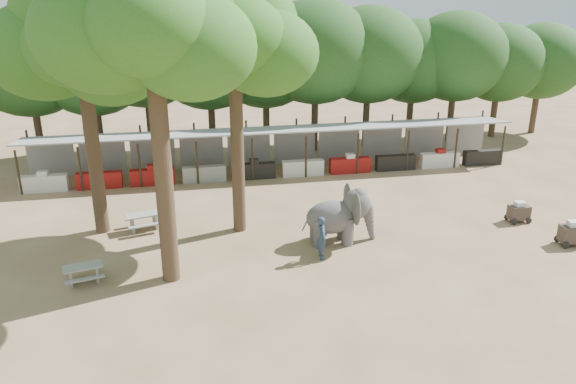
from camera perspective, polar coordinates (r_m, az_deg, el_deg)
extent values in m
plane|color=brown|center=(20.51, 5.49, -9.83)|extent=(100.00, 100.00, 0.00)
cube|color=#919498|center=(32.37, -1.31, 6.34)|extent=(28.00, 2.99, 0.39)
cylinder|color=#2D2319|center=(31.84, -23.81, 1.93)|extent=(0.12, 0.12, 2.40)
cylinder|color=#2D2319|center=(34.31, -22.96, 3.63)|extent=(0.12, 0.12, 2.80)
cube|color=silver|center=(32.29, -23.54, 0.80)|extent=(2.38, 0.50, 0.90)
cube|color=gray|center=(34.37, -22.89, 2.97)|extent=(2.52, 0.12, 2.00)
cylinder|color=#2D2319|center=(31.31, -18.83, 2.30)|extent=(0.12, 0.12, 2.40)
cylinder|color=#2D2319|center=(33.83, -18.33, 3.99)|extent=(0.12, 0.12, 2.80)
cube|color=maroon|center=(31.77, -18.62, 1.15)|extent=(2.38, 0.50, 0.90)
cube|color=gray|center=(33.89, -18.26, 3.32)|extent=(2.52, 0.12, 2.00)
cylinder|color=#2D2319|center=(31.03, -13.71, 2.66)|extent=(0.12, 0.12, 2.40)
cylinder|color=#2D2319|center=(33.57, -13.59, 4.34)|extent=(0.12, 0.12, 2.80)
cube|color=maroon|center=(31.49, -13.59, 1.49)|extent=(2.38, 0.50, 0.90)
cube|color=gray|center=(33.63, -13.53, 3.66)|extent=(2.52, 0.12, 2.00)
cylinder|color=#2D2319|center=(31.00, -8.54, 3.00)|extent=(0.12, 0.12, 2.40)
cylinder|color=#2D2319|center=(33.54, -8.80, 4.65)|extent=(0.12, 0.12, 2.80)
cube|color=gray|center=(31.46, -8.50, 1.83)|extent=(2.38, 0.50, 0.90)
cube|color=gray|center=(33.60, -8.76, 3.98)|extent=(2.52, 0.12, 2.00)
cylinder|color=#2D2319|center=(31.22, -3.40, 3.32)|extent=(0.12, 0.12, 2.40)
cylinder|color=#2D2319|center=(33.74, -4.03, 4.94)|extent=(0.12, 0.12, 2.80)
cube|color=black|center=(31.68, -3.44, 2.14)|extent=(2.38, 0.50, 0.90)
cube|color=gray|center=(33.80, -4.01, 4.26)|extent=(2.52, 0.12, 2.00)
cylinder|color=#2D2319|center=(31.69, 1.63, 3.60)|extent=(0.12, 0.12, 2.40)
cylinder|color=#2D2319|center=(34.18, 0.65, 5.18)|extent=(0.12, 0.12, 2.80)
cube|color=silver|center=(32.15, 1.52, 2.44)|extent=(2.38, 0.50, 0.90)
cube|color=gray|center=(34.24, 0.66, 4.52)|extent=(2.52, 0.12, 2.00)
cylinder|color=#2D2319|center=(32.40, 6.48, 3.85)|extent=(0.12, 0.12, 2.40)
cylinder|color=#2D2319|center=(34.83, 5.18, 5.39)|extent=(0.12, 0.12, 2.80)
cube|color=maroon|center=(32.84, 6.30, 2.71)|extent=(2.38, 0.50, 0.90)
cube|color=gray|center=(34.89, 5.18, 4.73)|extent=(2.52, 0.12, 2.00)
cylinder|color=#2D2319|center=(33.32, 11.09, 4.05)|extent=(0.12, 0.12, 2.40)
cylinder|color=#2D2319|center=(35.70, 9.53, 5.56)|extent=(0.12, 0.12, 2.80)
cube|color=black|center=(33.76, 10.85, 2.95)|extent=(2.38, 0.50, 0.90)
cube|color=gray|center=(35.75, 9.52, 4.92)|extent=(2.52, 0.12, 2.00)
cylinder|color=#2D2319|center=(34.45, 15.43, 4.23)|extent=(0.12, 0.12, 2.40)
cylinder|color=#2D2319|center=(36.75, 13.65, 5.68)|extent=(0.12, 0.12, 2.80)
cube|color=silver|center=(34.87, 15.14, 3.16)|extent=(2.38, 0.50, 0.90)
cube|color=gray|center=(36.81, 13.63, 5.06)|extent=(2.52, 0.12, 2.00)
cylinder|color=#2D2319|center=(35.77, 19.48, 4.37)|extent=(0.12, 0.12, 2.40)
cylinder|color=#2D2319|center=(37.99, 17.52, 5.78)|extent=(0.12, 0.12, 2.80)
cube|color=black|center=(36.17, 19.15, 3.33)|extent=(2.38, 0.50, 0.90)
cube|color=gray|center=(38.04, 17.49, 5.17)|extent=(2.52, 0.12, 2.00)
cylinder|color=#332316|center=(24.92, -19.40, 5.97)|extent=(0.60, 0.60, 9.20)
cone|color=#332316|center=(24.30, -20.70, 16.52)|extent=(0.57, 0.57, 2.88)
ellipsoid|color=#205317|center=(24.94, -23.44, 13.03)|extent=(4.80, 4.80, 3.94)
ellipsoid|color=#205317|center=(23.70, -17.46, 12.47)|extent=(4.20, 4.20, 3.44)
ellipsoid|color=#205317|center=(25.40, -19.64, 14.97)|extent=(5.20, 5.20, 4.26)
ellipsoid|color=#205317|center=(23.09, -20.85, 13.67)|extent=(3.80, 3.80, 3.12)
ellipsoid|color=#205317|center=(24.55, -21.35, 16.52)|extent=(4.40, 4.40, 3.61)
cylinder|color=#332316|center=(19.66, -12.79, 4.86)|extent=(0.64, 0.64, 10.40)
ellipsoid|color=#205317|center=(19.46, -17.89, 15.17)|extent=(4.80, 4.80, 3.94)
ellipsoid|color=#205317|center=(18.49, -9.79, 14.35)|extent=(4.20, 4.20, 3.44)
ellipsoid|color=#205317|center=(20.12, -13.10, 17.44)|extent=(5.20, 5.20, 4.26)
ellipsoid|color=#205317|center=(17.74, -13.88, 16.12)|extent=(3.80, 3.80, 3.12)
cylinder|color=#332316|center=(23.73, -5.25, 6.86)|extent=(0.56, 0.56, 9.60)
cone|color=#332316|center=(23.11, -5.64, 18.52)|extent=(0.53, 0.53, 3.00)
ellipsoid|color=#205317|center=(23.40, -9.12, 14.86)|extent=(4.80, 4.80, 3.94)
ellipsoid|color=#205317|center=(22.79, -2.23, 13.94)|extent=(4.20, 4.20, 3.44)
ellipsoid|color=#205317|center=(24.26, -5.35, 16.62)|extent=(5.20, 5.20, 4.26)
ellipsoid|color=#205317|center=(21.88, -5.19, 15.46)|extent=(3.80, 3.80, 3.12)
ellipsoid|color=#205317|center=(23.29, -6.46, 18.41)|extent=(4.40, 4.40, 3.61)
cylinder|color=#332316|center=(37.82, -23.12, 5.76)|extent=(0.44, 0.44, 3.74)
ellipsoid|color=#133611|center=(37.18, -23.90, 11.21)|extent=(6.46, 5.95, 5.61)
cylinder|color=#332316|center=(37.25, -18.10, 6.19)|extent=(0.44, 0.44, 3.74)
ellipsoid|color=#133611|center=(36.60, -18.72, 11.74)|extent=(6.46, 5.95, 5.61)
cylinder|color=#332316|center=(36.97, -12.95, 6.57)|extent=(0.44, 0.44, 3.74)
ellipsoid|color=#133611|center=(36.32, -13.40, 12.18)|extent=(6.46, 5.95, 5.61)
cylinder|color=#332316|center=(37.00, -7.76, 6.91)|extent=(0.44, 0.44, 3.74)
ellipsoid|color=#133611|center=(36.35, -8.03, 12.53)|extent=(6.46, 5.95, 5.61)
cylinder|color=#332316|center=(37.32, -2.61, 7.19)|extent=(0.44, 0.44, 3.74)
ellipsoid|color=#133611|center=(36.68, -2.70, 12.76)|extent=(6.46, 5.95, 5.61)
cylinder|color=#332316|center=(37.94, 2.42, 7.40)|extent=(0.44, 0.44, 3.74)
ellipsoid|color=#133611|center=(37.30, 2.50, 12.89)|extent=(6.46, 5.95, 5.61)
cylinder|color=#332316|center=(38.83, 7.25, 7.56)|extent=(0.44, 0.44, 3.74)
ellipsoid|color=#133611|center=(38.21, 7.49, 12.91)|extent=(6.46, 5.95, 5.61)
cylinder|color=#332316|center=(39.98, 11.84, 7.66)|extent=(0.44, 0.44, 3.74)
ellipsoid|color=#133611|center=(39.38, 12.23, 12.85)|extent=(6.46, 5.95, 5.61)
cylinder|color=#332316|center=(41.37, 16.15, 7.70)|extent=(0.44, 0.44, 3.74)
ellipsoid|color=#133611|center=(40.79, 16.65, 12.71)|extent=(6.46, 5.95, 5.61)
cylinder|color=#332316|center=(42.97, 20.16, 7.71)|extent=(0.44, 0.44, 3.74)
ellipsoid|color=#133611|center=(42.41, 20.76, 12.52)|extent=(6.46, 5.95, 5.61)
cylinder|color=#332316|center=(44.76, 23.86, 7.68)|extent=(0.44, 0.44, 3.74)
ellipsoid|color=#133611|center=(44.23, 24.54, 12.29)|extent=(6.46, 5.95, 5.61)
ellipsoid|color=#454242|center=(23.55, 4.48, -2.56)|extent=(2.22, 1.31, 1.42)
cylinder|color=#454242|center=(23.33, 3.21, -4.23)|extent=(0.51, 0.51, 1.20)
cylinder|color=#454242|center=(23.93, 2.84, -3.57)|extent=(0.51, 0.51, 1.20)
cylinder|color=#454242|center=(23.62, 6.07, -4.00)|extent=(0.51, 0.51, 1.20)
cylinder|color=#454242|center=(24.22, 5.63, -3.36)|extent=(0.51, 0.51, 1.20)
ellipsoid|color=#454242|center=(23.64, 6.96, -1.24)|extent=(1.23, 1.00, 1.32)
ellipsoid|color=#454242|center=(23.00, 6.95, -1.77)|extent=(0.22, 1.09, 1.35)
ellipsoid|color=#454242|center=(24.14, 6.06, -0.65)|extent=(0.22, 1.09, 1.35)
cone|color=#454242|center=(24.17, 8.33, -3.15)|extent=(0.55, 0.55, 1.49)
imported|color=#26384C|center=(22.28, 3.46, -4.65)|extent=(0.48, 0.67, 1.78)
cube|color=gray|center=(21.87, -20.16, -7.12)|extent=(1.47, 0.94, 0.05)
cube|color=gray|center=(22.01, -21.24, -8.07)|extent=(0.22, 0.55, 0.64)
cube|color=gray|center=(22.05, -18.88, -7.72)|extent=(0.22, 0.55, 0.64)
cube|color=gray|center=(21.55, -19.94, -8.33)|extent=(1.38, 0.55, 0.05)
cube|color=gray|center=(22.44, -20.21, -7.19)|extent=(1.38, 0.55, 0.05)
cube|color=gray|center=(25.67, -14.52, -2.24)|extent=(1.64, 1.06, 0.06)
cube|color=gray|center=(25.73, -15.55, -3.18)|extent=(0.25, 0.61, 0.70)
cube|color=gray|center=(25.89, -13.36, -2.83)|extent=(0.25, 0.61, 0.70)
cube|color=gray|center=(25.28, -14.21, -3.31)|extent=(1.52, 0.62, 0.05)
cube|color=gray|center=(26.29, -14.71, -2.43)|extent=(1.52, 0.62, 0.05)
cube|color=#332721|center=(26.33, 26.93, -3.81)|extent=(1.09, 0.74, 0.71)
cylinder|color=black|center=(26.00, 26.39, -4.87)|extent=(0.31, 0.10, 0.30)
cylinder|color=black|center=(26.52, 25.70, -4.28)|extent=(0.31, 0.10, 0.30)
cylinder|color=black|center=(26.92, 27.22, -4.18)|extent=(0.31, 0.10, 0.30)
cube|color=silver|center=(26.16, 27.09, -2.90)|extent=(0.56, 0.47, 0.25)
cube|color=#332721|center=(27.90, 22.39, -1.93)|extent=(0.93, 0.57, 0.64)
cylinder|color=black|center=(27.58, 21.98, -2.84)|extent=(0.28, 0.06, 0.28)
cylinder|color=black|center=(27.97, 23.27, -2.71)|extent=(0.28, 0.06, 0.28)
cylinder|color=black|center=(28.06, 21.35, -2.37)|extent=(0.28, 0.06, 0.28)
cylinder|color=black|center=(28.44, 22.63, -2.25)|extent=(0.28, 0.06, 0.28)
cube|color=silver|center=(27.75, 22.51, -1.13)|extent=(0.47, 0.38, 0.23)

